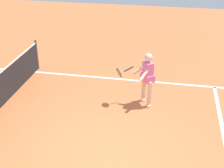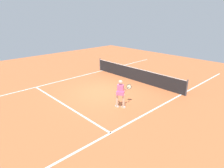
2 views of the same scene
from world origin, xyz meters
The scene contains 7 objects.
ground_plane centered at (0.00, 0.00, 0.00)m, with size 28.45×28.45×0.00m, color #C66638.
service_line_marking centered at (0.00, -2.72, 0.00)m, with size 7.56×0.10×0.01m, color white.
sideline_left_marking centered at (-3.78, 0.00, 0.00)m, with size 0.10×19.88×0.01m, color white.
sideline_right_marking centered at (3.78, 0.00, 0.00)m, with size 0.10×19.88×0.01m, color white.
court_net centered at (0.00, 3.35, 0.50)m, with size 8.24×0.08×1.07m.
tennis_player centered at (2.35, -0.65, 0.85)m, with size 0.68×1.14×1.55m.
tennis_ball_near centered at (-3.58, 2.74, 0.03)m, with size 0.07×0.07×0.07m, color #D1E533.
Camera 2 is at (8.89, -7.48, 4.75)m, focal length 31.02 mm.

